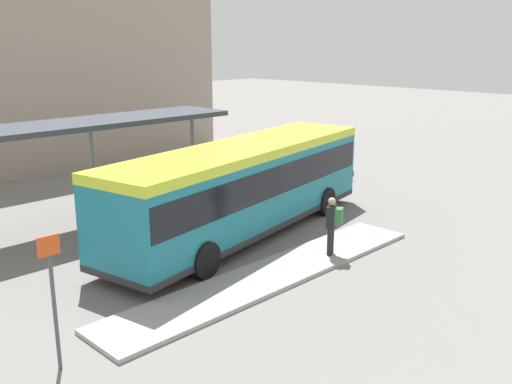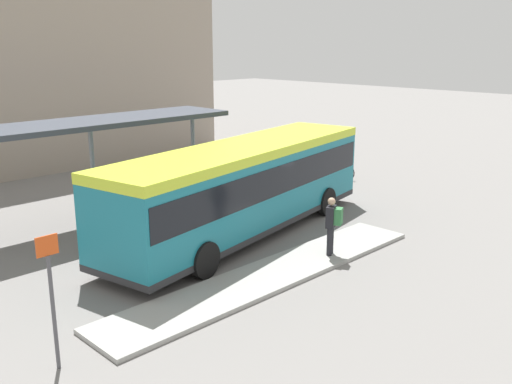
{
  "view_description": "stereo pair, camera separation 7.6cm",
  "coord_description": "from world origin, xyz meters",
  "views": [
    {
      "loc": [
        -12.69,
        -13.19,
        6.33
      ],
      "look_at": [
        0.58,
        0.0,
        1.38
      ],
      "focal_mm": 40.0,
      "sensor_mm": 36.0,
      "label": 1
    },
    {
      "loc": [
        -12.63,
        -13.25,
        6.33
      ],
      "look_at": [
        0.58,
        0.0,
        1.38
      ],
      "focal_mm": 40.0,
      "sensor_mm": 36.0,
      "label": 2
    }
  ],
  "objects": [
    {
      "name": "potted_planter_far_side",
      "position": [
        -1.8,
        2.28,
        0.67
      ],
      "size": [
        0.98,
        0.98,
        1.32
      ],
      "color": "slate",
      "rests_on": "ground_plane"
    },
    {
      "name": "station_shelter",
      "position": [
        -2.92,
        4.59,
        3.53
      ],
      "size": [
        10.56,
        2.56,
        3.71
      ],
      "color": "#383D47",
      "rests_on": "ground_plane"
    },
    {
      "name": "bicycle_blue",
      "position": [
        9.15,
        3.44,
        0.38
      ],
      "size": [
        0.48,
        1.74,
        0.75
      ],
      "rotation": [
        0.0,
        0.0,
        -1.68
      ],
      "color": "black",
      "rests_on": "ground_plane"
    },
    {
      "name": "platform_sign",
      "position": [
        -8.28,
        -3.29,
        1.56
      ],
      "size": [
        0.44,
        0.08,
        2.8
      ],
      "color": "#4C4C51",
      "rests_on": "ground_plane"
    },
    {
      "name": "ground_plane",
      "position": [
        0.0,
        0.0,
        0.0
      ],
      "size": [
        120.0,
        120.0,
        0.0
      ],
      "primitive_type": "plane",
      "color": "slate"
    },
    {
      "name": "potted_planter_near_shelter",
      "position": [
        -3.47,
        1.96,
        0.67
      ],
      "size": [
        0.95,
        0.95,
        1.31
      ],
      "color": "slate",
      "rests_on": "ground_plane"
    },
    {
      "name": "bicycle_orange",
      "position": [
        8.88,
        2.7,
        0.36
      ],
      "size": [
        0.48,
        1.67,
        0.72
      ],
      "rotation": [
        0.0,
        0.0,
        1.65
      ],
      "color": "black",
      "rests_on": "ground_plane"
    },
    {
      "name": "pedestrian_waiting",
      "position": [
        0.36,
        -3.44,
        1.13
      ],
      "size": [
        0.53,
        0.56,
        1.77
      ],
      "rotation": [
        0.0,
        0.0,
        2.0
      ],
      "color": "#232328",
      "rests_on": "curb_island"
    },
    {
      "name": "curb_island",
      "position": [
        -1.92,
        -3.13,
        0.06
      ],
      "size": [
        10.97,
        1.8,
        0.12
      ],
      "color": "#9E9E99",
      "rests_on": "ground_plane"
    },
    {
      "name": "city_bus",
      "position": [
        0.01,
        0.0,
        1.8
      ],
      "size": [
        11.85,
        4.7,
        3.06
      ],
      "rotation": [
        0.0,
        0.0,
        0.19
      ],
      "color": "#197284",
      "rests_on": "ground_plane"
    }
  ]
}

